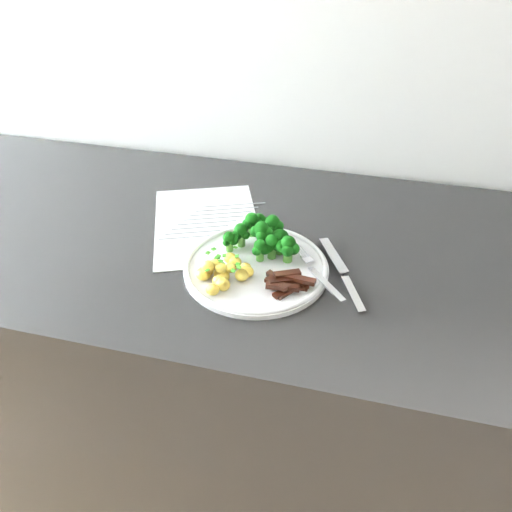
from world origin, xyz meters
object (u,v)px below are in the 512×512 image
plate (256,267)px  beef_strips (287,282)px  counter (227,397)px  fork (319,275)px  knife (346,281)px  potatoes (223,272)px  broccoli (266,235)px  recipe_paper (207,224)px

plate → beef_strips: 0.08m
counter → beef_strips: size_ratio=29.44×
fork → knife: 0.05m
beef_strips → fork: beef_strips is taller
beef_strips → knife: size_ratio=0.47×
potatoes → plate: bearing=44.1°
broccoli → potatoes: 0.11m
potatoes → knife: size_ratio=0.59×
recipe_paper → potatoes: size_ratio=3.13×
broccoli → knife: 0.16m
potatoes → fork: (0.15, 0.04, -0.00)m
counter → plate: (0.09, -0.08, 0.48)m
recipe_paper → knife: size_ratio=1.83×
broccoli → recipe_paper: bearing=153.4°
recipe_paper → counter: bearing=-47.7°
plate → broccoli: broccoli is taller
beef_strips → fork: bearing=34.9°
counter → plate: 0.49m
potatoes → fork: 0.16m
counter → broccoli: broccoli is taller
plate → counter: bearing=140.3°
potatoes → counter: bearing=111.5°
recipe_paper → broccoli: bearing=-26.6°
potatoes → beef_strips: bearing=1.1°
potatoes → fork: potatoes is taller
counter → knife: bearing=-17.9°
plate → beef_strips: (0.06, -0.04, 0.01)m
counter → fork: bearing=-22.9°
broccoli → fork: bearing=-29.0°
plate → potatoes: (-0.05, -0.04, 0.01)m
recipe_paper → fork: (0.24, -0.12, 0.02)m
plate → potatoes: bearing=-135.9°
plate → beef_strips: size_ratio=2.92×
knife → fork: bearing=-173.1°
counter → potatoes: (0.05, -0.12, 0.49)m
counter → recipe_paper: size_ratio=7.49×
counter → knife: knife is taller
plate → broccoli: bearing=84.0°
fork → knife: (0.04, 0.01, -0.01)m
recipe_paper → plate: size_ratio=1.35×
plate → broccoli: 0.06m
potatoes → beef_strips: size_ratio=1.26×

